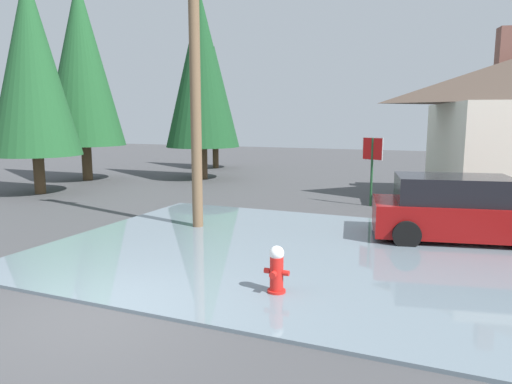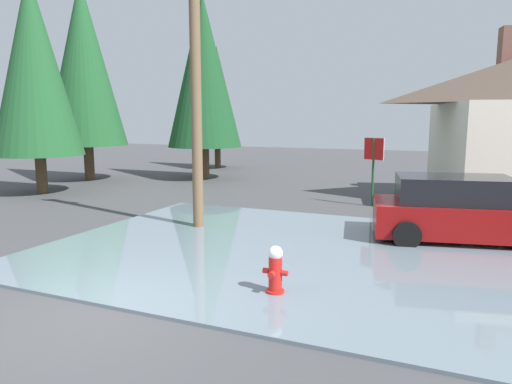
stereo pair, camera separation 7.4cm
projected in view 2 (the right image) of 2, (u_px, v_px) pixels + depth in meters
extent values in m
cube|color=#424244|center=(91.00, 316.00, 7.18)|extent=(80.00, 80.00, 0.10)
cube|color=slate|center=(282.00, 250.00, 10.47)|extent=(10.36, 8.16, 0.06)
cylinder|color=red|center=(275.00, 293.00, 7.85)|extent=(0.31, 0.31, 0.10)
cylinder|color=red|center=(275.00, 274.00, 7.80)|extent=(0.23, 0.23, 0.56)
sphere|color=white|center=(275.00, 253.00, 7.75)|extent=(0.25, 0.25, 0.25)
cylinder|color=red|center=(266.00, 271.00, 7.86)|extent=(0.10, 0.09, 0.09)
cylinder|color=red|center=(285.00, 273.00, 7.73)|extent=(0.10, 0.09, 0.09)
cylinder|color=red|center=(272.00, 275.00, 7.65)|extent=(0.11, 0.10, 0.11)
cylinder|color=brown|center=(196.00, 74.00, 12.05)|extent=(0.28, 0.28, 8.11)
cylinder|color=#1E4C28|center=(373.00, 172.00, 15.70)|extent=(0.08, 0.08, 2.29)
cube|color=white|center=(374.00, 149.00, 15.58)|extent=(0.71, 0.31, 0.76)
cube|color=red|center=(374.00, 149.00, 15.58)|extent=(0.67, 0.30, 0.71)
cube|color=brown|center=(508.00, 56.00, 16.87)|extent=(0.72, 0.72, 2.02)
cube|color=maroon|center=(467.00, 219.00, 11.23)|extent=(4.60, 2.69, 0.77)
cube|color=black|center=(454.00, 189.00, 11.19)|extent=(2.87, 2.13, 0.63)
cylinder|color=black|center=(399.00, 218.00, 12.47)|extent=(0.67, 0.34, 0.64)
cylinder|color=black|center=(407.00, 235.00, 10.66)|extent=(0.67, 0.34, 0.64)
cylinder|color=#4C3823|center=(89.00, 163.00, 22.52)|extent=(0.46, 0.46, 1.67)
cone|color=#1E5128|center=(84.00, 63.00, 21.81)|extent=(3.71, 3.71, 7.61)
cylinder|color=#4C3823|center=(41.00, 174.00, 18.49)|extent=(0.42, 0.42, 1.51)
cone|color=#1E5128|center=(34.00, 64.00, 17.84)|extent=(3.36, 3.36, 6.88)
cylinder|color=#4C3823|center=(218.00, 157.00, 28.04)|extent=(0.35, 0.35, 1.27)
cone|color=#194723|center=(217.00, 97.00, 27.50)|extent=(2.83, 2.83, 5.80)
cylinder|color=#4C3823|center=(205.00, 163.00, 22.92)|extent=(0.44, 0.44, 1.57)
cone|color=#194723|center=(203.00, 71.00, 22.24)|extent=(3.49, 3.49, 7.15)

